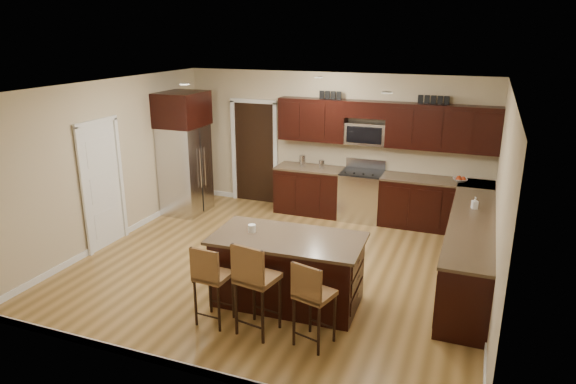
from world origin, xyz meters
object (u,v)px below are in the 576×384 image
at_px(refrigerator, 184,152).
at_px(stool_right, 312,295).
at_px(island, 288,272).
at_px(stool_mid, 254,279).
at_px(range, 361,195).
at_px(stool_left, 211,276).

bearing_deg(refrigerator, stool_right, -42.54).
bearing_deg(island, refrigerator, 137.96).
relative_size(island, refrigerator, 0.84).
distance_m(island, stool_mid, 0.90).
bearing_deg(stool_mid, refrigerator, 140.96).
relative_size(range, stool_mid, 0.96).
xyz_separation_m(range, stool_mid, (-0.25, -4.28, 0.25)).
height_order(range, stool_mid, stool_mid).
height_order(island, stool_right, stool_right).
bearing_deg(island, stool_right, -56.20).
relative_size(island, stool_mid, 1.71).
xyz_separation_m(stool_right, refrigerator, (-3.75, 3.44, 0.56)).
bearing_deg(stool_mid, island, 93.97).
height_order(range, stool_right, range).
bearing_deg(range, stool_mid, -93.28).
distance_m(stool_left, refrigerator, 4.28).
height_order(stool_right, refrigerator, refrigerator).
xyz_separation_m(stool_mid, stool_right, (0.69, 0.01, -0.08)).
bearing_deg(stool_right, stool_mid, -164.26).
xyz_separation_m(range, island, (-0.16, -3.43, -0.04)).
relative_size(range, island, 0.56).
distance_m(stool_mid, stool_right, 0.70).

